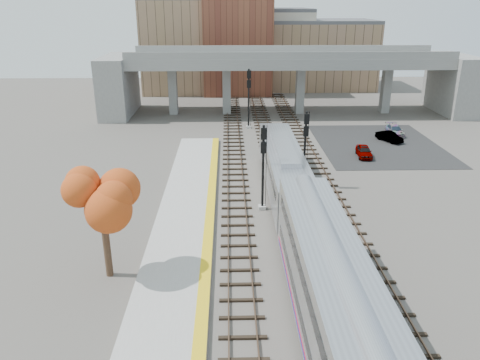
# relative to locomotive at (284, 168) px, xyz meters

# --- Properties ---
(ground) EXTENTS (160.00, 160.00, 0.00)m
(ground) POSITION_rel_locomotive_xyz_m (-1.00, -13.54, -2.28)
(ground) COLOR #47423D
(ground) RESTS_ON ground
(platform) EXTENTS (4.50, 60.00, 0.35)m
(platform) POSITION_rel_locomotive_xyz_m (-8.25, -13.54, -2.10)
(platform) COLOR #9E9E99
(platform) RESTS_ON ground
(yellow_strip) EXTENTS (0.70, 60.00, 0.01)m
(yellow_strip) POSITION_rel_locomotive_xyz_m (-6.35, -13.54, -1.92)
(yellow_strip) COLOR yellow
(yellow_strip) RESTS_ON platform
(tracks) EXTENTS (10.70, 95.00, 0.25)m
(tracks) POSITION_rel_locomotive_xyz_m (-0.07, -1.04, -2.20)
(tracks) COLOR black
(tracks) RESTS_ON ground
(overpass) EXTENTS (54.00, 12.00, 9.50)m
(overpass) POSITION_rel_locomotive_xyz_m (3.92, 31.46, 3.53)
(overpass) COLOR slate
(overpass) RESTS_ON ground
(buildings_far) EXTENTS (43.00, 21.00, 20.60)m
(buildings_far) POSITION_rel_locomotive_xyz_m (0.26, 53.03, 5.60)
(buildings_far) COLOR #8F6D53
(buildings_far) RESTS_ON ground
(parking_lot) EXTENTS (14.00, 18.00, 0.04)m
(parking_lot) POSITION_rel_locomotive_xyz_m (13.00, 14.46, -2.26)
(parking_lot) COLOR black
(parking_lot) RESTS_ON ground
(locomotive) EXTENTS (3.02, 19.05, 4.10)m
(locomotive) POSITION_rel_locomotive_xyz_m (0.00, 0.00, 0.00)
(locomotive) COLOR #A8AAB2
(locomotive) RESTS_ON ground
(coach) EXTENTS (3.03, 25.00, 5.00)m
(coach) POSITION_rel_locomotive_xyz_m (-0.00, -22.61, 0.52)
(coach) COLOR #A8AAB2
(coach) RESTS_ON ground
(signal_mast_near) EXTENTS (0.60, 0.64, 7.08)m
(signal_mast_near) POSITION_rel_locomotive_xyz_m (-2.10, -3.58, 1.24)
(signal_mast_near) COLOR #9E9E99
(signal_mast_near) RESTS_ON ground
(signal_mast_mid) EXTENTS (0.60, 0.64, 7.02)m
(signal_mast_mid) POSITION_rel_locomotive_xyz_m (2.00, 1.30, 1.20)
(signal_mast_mid) COLOR #9E9E99
(signal_mast_mid) RESTS_ON ground
(signal_mast_far) EXTENTS (0.60, 0.64, 7.81)m
(signal_mast_far) POSITION_rel_locomotive_xyz_m (-2.10, 22.46, 1.73)
(signal_mast_far) COLOR #9E9E99
(signal_mast_far) RESTS_ON ground
(tree) EXTENTS (3.60, 3.60, 7.07)m
(tree) POSITION_rel_locomotive_xyz_m (-12.33, -13.12, 2.97)
(tree) COLOR #382619
(tree) RESTS_ON ground
(car_a) EXTENTS (1.81, 3.76, 1.24)m
(car_a) POSITION_rel_locomotive_xyz_m (9.96, 9.79, -1.62)
(car_a) COLOR #99999E
(car_a) RESTS_ON parking_lot
(car_b) EXTENTS (2.76, 3.74, 1.18)m
(car_b) POSITION_rel_locomotive_xyz_m (14.65, 15.59, -1.65)
(car_b) COLOR #99999E
(car_b) RESTS_ON parking_lot
(car_c) EXTENTS (1.90, 4.23, 1.20)m
(car_c) POSITION_rel_locomotive_xyz_m (16.29, 18.52, -1.64)
(car_c) COLOR #99999E
(car_c) RESTS_ON parking_lot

